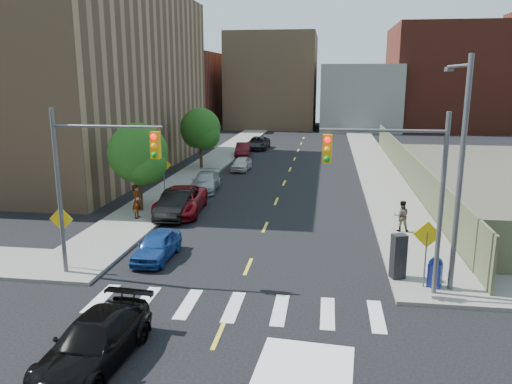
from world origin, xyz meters
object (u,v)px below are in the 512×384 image
(parked_car_maroon, at_px, (243,150))
(parked_car_grey, at_px, (258,143))
(parked_car_black, at_px, (177,204))
(parked_car_red, at_px, (181,201))
(black_sedan, at_px, (94,342))
(pedestrian_east, at_px, (402,216))
(parked_car_blue, at_px, (157,246))
(pedestrian_west, at_px, (137,201))
(payphone, at_px, (398,256))
(mailbox, at_px, (435,273))
(parked_car_silver, at_px, (205,182))
(parked_car_white, at_px, (241,164))

(parked_car_maroon, bearing_deg, parked_car_grey, 76.77)
(parked_car_black, height_order, parked_car_red, parked_car_red)
(black_sedan, relative_size, pedestrian_east, 2.88)
(parked_car_blue, height_order, pedestrian_west, pedestrian_west)
(parked_car_grey, bearing_deg, parked_car_black, -90.69)
(black_sedan, height_order, pedestrian_west, pedestrian_west)
(payphone, distance_m, pedestrian_west, 15.52)
(parked_car_black, xyz_separation_m, parked_car_red, (0.00, 0.77, 0.01))
(mailbox, bearing_deg, parked_car_red, 168.11)
(mailbox, distance_m, payphone, 1.54)
(parked_car_maroon, relative_size, black_sedan, 0.88)
(parked_car_silver, xyz_separation_m, pedestrian_west, (-2.06, -8.20, 0.47))
(parked_car_maroon, height_order, parked_car_grey, parked_car_grey)
(parked_car_blue, bearing_deg, pedestrian_west, 119.83)
(parked_car_maroon, height_order, pedestrian_west, pedestrian_west)
(parked_car_red, distance_m, black_sedan, 16.52)
(parked_car_red, xyz_separation_m, parked_car_white, (1.23, 14.72, -0.18))
(parked_car_silver, relative_size, parked_car_grey, 0.90)
(parked_car_white, bearing_deg, parked_car_blue, -88.10)
(mailbox, xyz_separation_m, pedestrian_west, (-15.17, 7.73, 0.39))
(parked_car_blue, xyz_separation_m, pedestrian_west, (-3.26, 5.93, 0.51))
(parked_car_silver, height_order, pedestrian_west, pedestrian_west)
(parked_car_white, bearing_deg, mailbox, -61.99)
(parked_car_grey, xyz_separation_m, mailbox, (12.31, -37.98, 0.03))
(parked_car_silver, xyz_separation_m, parked_car_white, (1.23, 8.39, -0.05))
(parked_car_black, bearing_deg, parked_car_maroon, 88.47)
(parked_car_maroon, relative_size, parked_car_grey, 0.83)
(parked_car_blue, xyz_separation_m, parked_car_black, (-1.20, 7.03, 0.15))
(parked_car_blue, height_order, mailbox, mailbox)
(parked_car_blue, xyz_separation_m, parked_car_silver, (-1.20, 14.13, 0.03))
(parked_car_white, height_order, parked_car_maroon, parked_car_maroon)
(parked_car_blue, xyz_separation_m, parked_car_grey, (-0.40, 36.18, 0.08))
(parked_car_white, xyz_separation_m, pedestrian_east, (11.59, -17.01, 0.37))
(parked_car_silver, bearing_deg, mailbox, -54.26)
(parked_car_black, bearing_deg, parked_car_blue, -81.83)
(parked_car_black, xyz_separation_m, pedestrian_west, (-2.06, -1.11, 0.36))
(black_sedan, distance_m, mailbox, 12.75)
(black_sedan, bearing_deg, parked_car_white, 96.48)
(parked_car_black, bearing_deg, black_sedan, -83.14)
(black_sedan, distance_m, pedestrian_west, 15.13)
(parked_car_red, bearing_deg, parked_car_silver, 85.16)
(parked_car_red, xyz_separation_m, payphone, (11.80, -8.87, 0.29))
(parked_car_white, bearing_deg, parked_car_maroon, 100.54)
(pedestrian_east, bearing_deg, parked_car_maroon, -61.82)
(parked_car_grey, relative_size, pedestrian_west, 2.58)
(parked_car_black, relative_size, mailbox, 3.85)
(parked_car_red, bearing_deg, parked_car_grey, 83.55)
(parked_car_white, height_order, black_sedan, black_sedan)
(parked_car_black, height_order, pedestrian_east, pedestrian_east)
(parked_car_silver, relative_size, black_sedan, 0.96)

